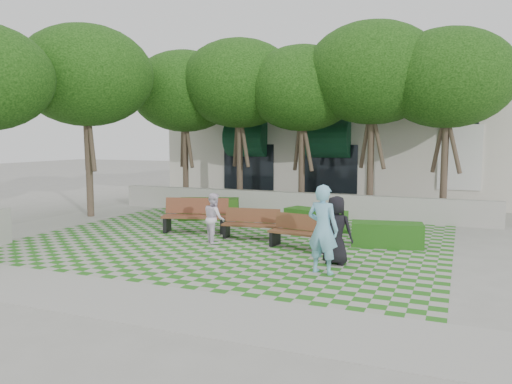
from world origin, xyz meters
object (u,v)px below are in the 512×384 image
at_px(bench_mid, 251,224).
at_px(hedge_midleft, 209,209).
at_px(hedge_midright, 315,220).
at_px(hedge_east, 387,235).
at_px(bench_east, 301,232).
at_px(person_white, 214,218).
at_px(person_blue, 323,229).
at_px(bench_west, 196,216).
at_px(person_dark, 336,230).

relative_size(bench_mid, hedge_midleft, 0.80).
bearing_deg(hedge_midright, hedge_east, -32.66).
relative_size(bench_east, hedge_midleft, 0.83).
relative_size(bench_mid, person_white, 1.22).
bearing_deg(person_blue, person_white, -16.27).
height_order(hedge_midright, person_white, person_white).
height_order(bench_mid, person_white, person_white).
bearing_deg(person_white, person_blue, -160.26).
xyz_separation_m(bench_east, bench_west, (-3.83, 1.00, 0.08)).
distance_m(hedge_east, person_blue, 3.55).
xyz_separation_m(hedge_midleft, person_dark, (5.93, -4.77, 0.43)).
height_order(hedge_midright, person_blue, person_blue).
bearing_deg(hedge_east, bench_mid, -174.26).
distance_m(bench_east, person_white, 2.55).
relative_size(bench_mid, hedge_midright, 0.88).
relative_size(bench_west, hedge_midright, 1.09).
xyz_separation_m(hedge_east, person_blue, (-0.93, -3.36, 0.66)).
xyz_separation_m(bench_east, hedge_east, (2.13, 1.13, -0.11)).
bearing_deg(bench_mid, person_blue, -53.21).
height_order(bench_mid, hedge_east, bench_mid).
distance_m(person_blue, person_dark, 0.94).
height_order(bench_mid, hedge_midright, bench_mid).
bearing_deg(bench_mid, hedge_midleft, 128.09).
bearing_deg(bench_west, hedge_midright, 10.31).
bearing_deg(hedge_midright, person_blue, -72.49).
height_order(bench_west, hedge_midleft, bench_west).
xyz_separation_m(bench_mid, person_dark, (3.06, -2.05, 0.39)).
xyz_separation_m(hedge_midright, person_blue, (1.56, -4.96, 0.64)).
bearing_deg(person_dark, person_blue, 89.90).
distance_m(hedge_midleft, person_blue, 8.19).
relative_size(hedge_midright, person_white, 1.38).
distance_m(bench_east, hedge_midright, 2.76).
height_order(bench_west, hedge_midright, bench_west).
bearing_deg(bench_east, hedge_midright, 107.12).
relative_size(hedge_east, person_dark, 1.17).
xyz_separation_m(bench_east, hedge_midleft, (-4.66, 3.47, -0.06)).
bearing_deg(person_blue, bench_west, -20.75).
relative_size(bench_west, person_dark, 1.32).
xyz_separation_m(bench_mid, hedge_midleft, (-2.87, 2.73, -0.04)).
bearing_deg(bench_mid, hedge_midright, 46.17).
xyz_separation_m(bench_mid, bench_west, (-2.04, 0.26, 0.09)).
relative_size(bench_mid, hedge_east, 0.91).
distance_m(bench_west, person_blue, 5.98).
relative_size(bench_mid, person_blue, 0.88).
relative_size(bench_east, person_dark, 1.11).
xyz_separation_m(bench_mid, hedge_midright, (1.42, 1.99, -0.08)).
xyz_separation_m(bench_mid, person_white, (-0.73, -0.97, 0.29)).
height_order(person_dark, person_white, person_dark).
distance_m(hedge_midright, hedge_midleft, 4.35).
relative_size(bench_west, hedge_midleft, 0.99).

